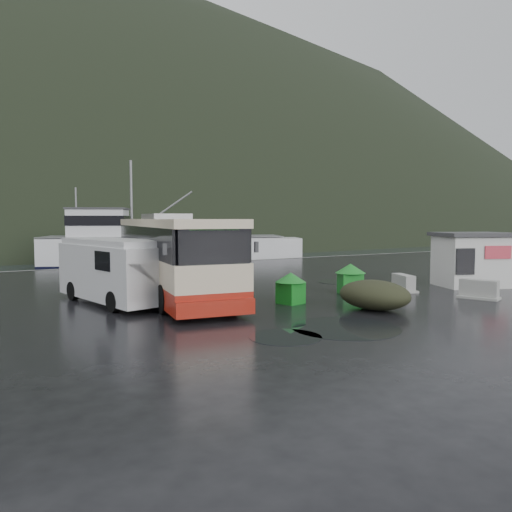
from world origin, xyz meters
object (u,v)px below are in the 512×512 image
white_van (114,303)px  jersey_barrier_c (511,287)px  waste_bin_left (291,303)px  jersey_barrier_a (403,291)px  jersey_barrier_b (479,299)px  waste_bin_right (350,294)px  fishing_trawler (165,256)px  coach_bus (172,295)px  ticket_kiosk (470,286)px  dome_tent (374,310)px

white_van → jersey_barrier_c: size_ratio=4.56×
waste_bin_left → jersey_barrier_a: waste_bin_left is taller
jersey_barrier_b → jersey_barrier_c: bearing=18.1°
waste_bin_right → fishing_trawler: size_ratio=0.06×
jersey_barrier_b → fishing_trawler: size_ratio=0.07×
white_van → fishing_trawler: bearing=53.8°
waste_bin_right → jersey_barrier_a: bearing=-12.5°
waste_bin_left → coach_bus: bearing=127.2°
waste_bin_left → waste_bin_right: bearing=12.0°
ticket_kiosk → waste_bin_left: bearing=-160.3°
ticket_kiosk → jersey_barrier_a: size_ratio=2.21×
jersey_barrier_a → fishing_trawler: fishing_trawler is taller
coach_bus → jersey_barrier_a: coach_bus is taller
waste_bin_left → jersey_barrier_b: 8.63m
waste_bin_left → jersey_barrier_b: size_ratio=0.77×
waste_bin_right → white_van: bearing=164.0°
jersey_barrier_b → jersey_barrier_c: (4.81, 1.57, 0.00)m
waste_bin_left → waste_bin_right: (3.98, 0.85, 0.00)m
coach_bus → jersey_barrier_a: size_ratio=8.20×
waste_bin_right → jersey_barrier_a: size_ratio=0.88×
jersey_barrier_b → waste_bin_right: bearing=135.6°
waste_bin_left → ticket_kiosk: ticket_kiosk is taller
white_van → jersey_barrier_c: (19.30, -5.40, 0.00)m
white_van → waste_bin_right: size_ratio=4.53×
waste_bin_right → jersey_barrier_c: (8.87, -2.41, 0.00)m
waste_bin_right → dome_tent: size_ratio=0.49×
jersey_barrier_c → dome_tent: bearing=-173.3°
coach_bus → jersey_barrier_b: size_ratio=7.92×
waste_bin_left → white_van: bearing=149.3°
jersey_barrier_c → jersey_barrier_b: bearing=-161.9°
jersey_barrier_c → fishing_trawler: fishing_trawler is taller
waste_bin_left → jersey_barrier_b: (8.04, -3.13, 0.00)m
white_van → fishing_trawler: 26.65m
waste_bin_left → jersey_barrier_b: waste_bin_left is taller
waste_bin_left → jersey_barrier_c: 12.95m
waste_bin_left → jersey_barrier_b: bearing=-21.3°
ticket_kiosk → white_van: bearing=-172.0°
ticket_kiosk → jersey_barrier_c: 2.02m
waste_bin_left → fishing_trawler: fishing_trawler is taller
coach_bus → jersey_barrier_b: 13.98m
waste_bin_left → ticket_kiosk: size_ratio=0.36×
dome_tent → jersey_barrier_b: (5.97, -0.31, 0.00)m
jersey_barrier_c → coach_bus: bearing=159.2°
jersey_barrier_a → coach_bus: bearing=156.8°
waste_bin_left → jersey_barrier_a: bearing=1.8°
waste_bin_right → fishing_trawler: fishing_trawler is taller
waste_bin_left → dome_tent: (2.08, -2.82, 0.00)m
white_van → dome_tent: 10.81m
white_van → waste_bin_right: 10.85m
dome_tent → waste_bin_right: bearing=62.5°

